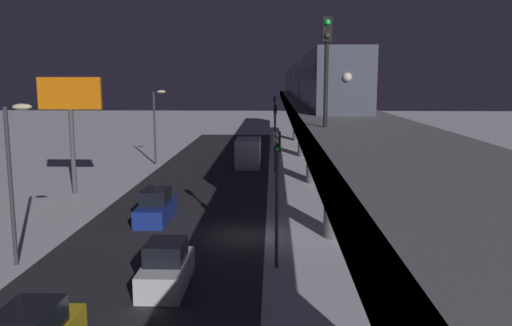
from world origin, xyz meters
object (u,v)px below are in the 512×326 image
Objects in this scene: sedan_white at (166,268)px; traffic_light_near at (277,180)px; commercial_billboard at (70,105)px; traffic_light_far at (275,112)px; subway_train at (304,79)px; rail_signal at (327,53)px; box_truck at (249,152)px; traffic_light_mid at (275,128)px; sedan_blue at (156,208)px.

sedan_white is 6.28m from traffic_light_near.
traffic_light_far is at bearing -113.36° from commercial_billboard.
subway_train is 11.57× the size of traffic_light_near.
commercial_billboard is at bearing 120.87° from sedan_white.
sedan_white is (6.45, -1.63, -8.90)m from rail_signal.
traffic_light_mid is (-2.70, 4.11, 2.85)m from box_truck.
box_truck is at bearing -82.53° from rail_signal.
traffic_light_far reaches higher than box_truck.
traffic_light_mid is (-4.70, -28.15, 3.40)m from sedan_white.
subway_train reaches higher than traffic_light_far.
traffic_light_mid is (0.00, -25.74, 0.00)m from traffic_light_near.
rail_signal reaches higher than traffic_light_mid.
subway_train is 10.01× the size of box_truck.
subway_train is 11.57× the size of traffic_light_far.
rail_signal is 0.83× the size of sedan_blue.
rail_signal is 55.83m from traffic_light_far.
sedan_white is at bearing 86.45° from box_truck.
traffic_light_far is (1.75, -55.53, -5.50)m from rail_signal.
commercial_billboard is at bearing -45.27° from traffic_light_near.
traffic_light_far is (-2.70, -21.63, 2.85)m from box_truck.
commercial_billboard is (15.49, -15.63, 2.63)m from traffic_light_near.
rail_signal is at bearing 97.47° from box_truck.
box_truck is (4.45, -33.90, -8.35)m from rail_signal.
sedan_white is 0.65× the size of traffic_light_near.
box_truck is 0.83× the size of commercial_billboard.
traffic_light_near is (-4.70, -2.41, 3.40)m from sedan_white.
traffic_light_far is 39.15m from commercial_billboard.
traffic_light_far is (0.00, -25.74, 0.00)m from traffic_light_mid.
rail_signal reaches higher than subway_train.
sedan_blue is at bearing 136.88° from commercial_billboard.
sedan_blue is 0.65× the size of box_truck.
traffic_light_far is (0.00, -51.49, 0.00)m from traffic_light_near.
subway_train is at bearing -109.42° from sedan_blue.
subway_train is at bearing 78.98° from sedan_white.
sedan_blue is at bearing -52.84° from rail_signal.
rail_signal is 17.71m from sedan_blue.
subway_train is at bearing -92.14° from rail_signal.
subway_train is at bearing -123.70° from box_truck.
commercial_billboard is (10.79, -18.04, 6.03)m from sedan_white.
box_truck reaches higher than sedan_white.
traffic_light_mid is at bearing -86.64° from rail_signal.
subway_train reaches higher than box_truck.
rail_signal is 26.31m from commercial_billboard.
traffic_light_near is 25.74m from traffic_light_mid.
commercial_billboard is at bearing 33.14° from traffic_light_mid.
sedan_blue is at bearing 66.91° from traffic_light_mid.
sedan_blue is at bearing 70.58° from subway_train.
sedan_white is (-2.80, 10.56, -0.00)m from sedan_blue.
box_truck is 30.12m from traffic_light_near.
box_truck reaches higher than sedan_blue.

